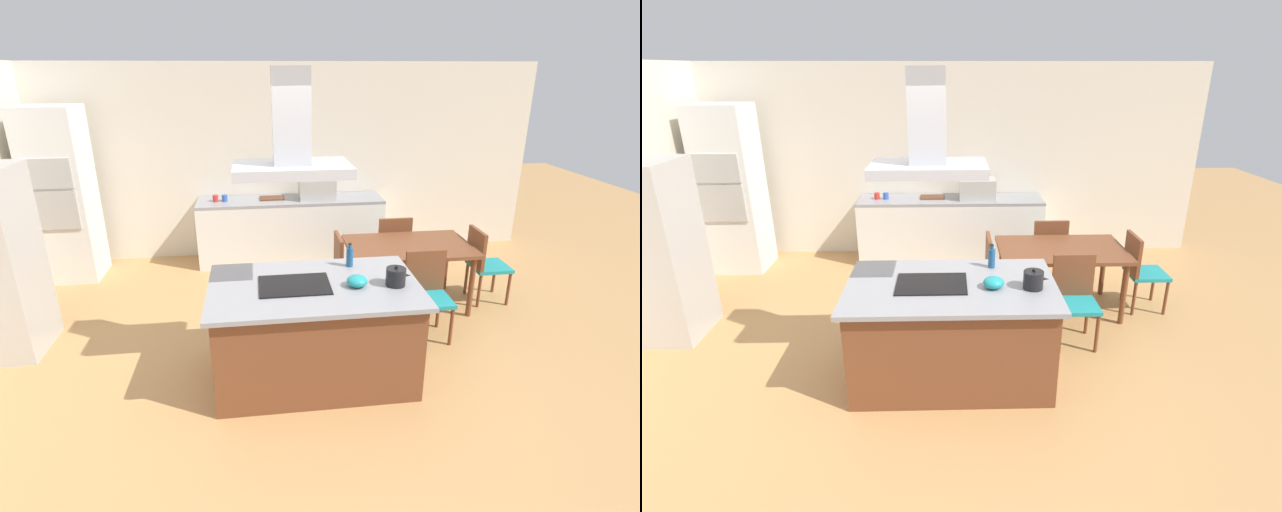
{
  "view_description": "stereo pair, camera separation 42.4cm",
  "coord_description": "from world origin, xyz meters",
  "views": [
    {
      "loc": [
        -0.44,
        -3.67,
        2.61
      ],
      "look_at": [
        0.1,
        0.4,
        1.0
      ],
      "focal_mm": 26.94,
      "sensor_mm": 36.0,
      "label": 1
    },
    {
      "loc": [
        -0.02,
        -3.71,
        2.61
      ],
      "look_at": [
        0.1,
        0.4,
        1.0
      ],
      "focal_mm": 26.94,
      "sensor_mm": 36.0,
      "label": 2
    }
  ],
  "objects": [
    {
      "name": "kitchen_island",
      "position": [
        0.0,
        0.0,
        0.45
      ],
      "size": [
        1.79,
        1.12,
        0.9
      ],
      "color": "brown",
      "rests_on": "ground"
    },
    {
      "name": "refrigerator",
      "position": [
        -2.98,
        0.82,
        0.91
      ],
      "size": [
        0.8,
        0.73,
        1.82
      ],
      "color": "#B2AFAA",
      "rests_on": "ground"
    },
    {
      "name": "range_hood",
      "position": [
        -0.17,
        0.0,
        2.1
      ],
      "size": [
        0.9,
        0.55,
        0.78
      ],
      "color": "#ADADB2"
    },
    {
      "name": "countertop_microwave",
      "position": [
        0.39,
        2.88,
        1.04
      ],
      "size": [
        0.5,
        0.38,
        0.28
      ],
      "primitive_type": "cube",
      "color": "#B2AFAA",
      "rests_on": "back_counter"
    },
    {
      "name": "wall_oven_stack",
      "position": [
        -2.9,
        2.65,
        1.1
      ],
      "size": [
        0.7,
        0.66,
        2.2
      ],
      "color": "silver",
      "rests_on": "ground"
    },
    {
      "name": "back_counter",
      "position": [
        0.01,
        2.88,
        0.45
      ],
      "size": [
        2.59,
        0.62,
        0.9
      ],
      "color": "silver",
      "rests_on": "ground"
    },
    {
      "name": "ground",
      "position": [
        0.0,
        1.5,
        0.0
      ],
      "size": [
        16.0,
        16.0,
        0.0
      ],
      "primitive_type": "plane",
      "color": "tan"
    },
    {
      "name": "olive_oil_bottle",
      "position": [
        0.37,
        0.36,
        0.99
      ],
      "size": [
        0.06,
        0.06,
        0.22
      ],
      "color": "navy",
      "rests_on": "kitchen_island"
    },
    {
      "name": "coffee_mug_red",
      "position": [
        -1.02,
        2.88,
        0.95
      ],
      "size": [
        0.08,
        0.08,
        0.09
      ],
      "primitive_type": "cylinder",
      "color": "red",
      "rests_on": "back_counter"
    },
    {
      "name": "wall_back",
      "position": [
        0.0,
        3.25,
        1.35
      ],
      "size": [
        7.2,
        0.1,
        2.7
      ],
      "primitive_type": "cube",
      "color": "beige",
      "rests_on": "ground"
    },
    {
      "name": "chair_at_right_end",
      "position": [
        2.15,
        1.25,
        0.51
      ],
      "size": [
        0.42,
        0.42,
        0.89
      ],
      "color": "teal",
      "rests_on": "ground"
    },
    {
      "name": "chair_facing_back_wall",
      "position": [
        1.23,
        1.91,
        0.51
      ],
      "size": [
        0.42,
        0.42,
        0.89
      ],
      "color": "teal",
      "rests_on": "ground"
    },
    {
      "name": "cooktop",
      "position": [
        -0.17,
        0.0,
        0.91
      ],
      "size": [
        0.6,
        0.44,
        0.01
      ],
      "primitive_type": "cube",
      "color": "black",
      "rests_on": "kitchen_island"
    },
    {
      "name": "tea_kettle",
      "position": [
        0.68,
        -0.1,
        0.98
      ],
      "size": [
        0.22,
        0.17,
        0.18
      ],
      "color": "black",
      "rests_on": "kitchen_island"
    },
    {
      "name": "cutting_board",
      "position": [
        -0.24,
        2.93,
        0.91
      ],
      "size": [
        0.34,
        0.24,
        0.02
      ],
      "primitive_type": "cube",
      "color": "#59331E",
      "rests_on": "back_counter"
    },
    {
      "name": "chair_facing_island",
      "position": [
        1.23,
        0.58,
        0.51
      ],
      "size": [
        0.42,
        0.42,
        0.89
      ],
      "color": "teal",
      "rests_on": "ground"
    },
    {
      "name": "dining_table",
      "position": [
        1.23,
        1.25,
        0.67
      ],
      "size": [
        1.4,
        0.9,
        0.75
      ],
      "color": "brown",
      "rests_on": "ground"
    },
    {
      "name": "coffee_mug_blue",
      "position": [
        -0.89,
        2.87,
        0.95
      ],
      "size": [
        0.08,
        0.08,
        0.09
      ],
      "primitive_type": "cylinder",
      "color": "#2D56B2",
      "rests_on": "back_counter"
    },
    {
      "name": "mixing_bowl",
      "position": [
        0.35,
        -0.08,
        0.95
      ],
      "size": [
        0.18,
        0.18,
        0.1
      ],
      "primitive_type": "ellipsoid",
      "color": "teal",
      "rests_on": "kitchen_island"
    },
    {
      "name": "chair_at_left_end",
      "position": [
        0.32,
        1.25,
        0.51
      ],
      "size": [
        0.42,
        0.42,
        0.89
      ],
      "color": "teal",
      "rests_on": "ground"
    }
  ]
}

